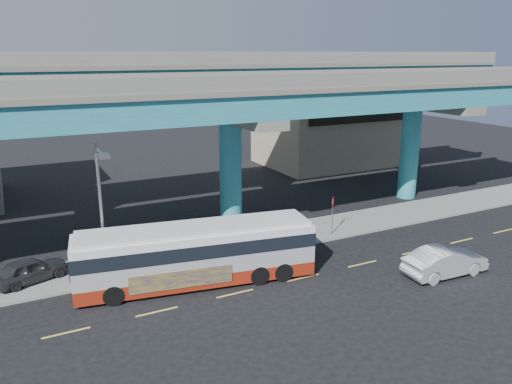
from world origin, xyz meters
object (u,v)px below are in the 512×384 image
sedan (445,261)px  stop_sign (333,207)px  parked_car (30,270)px  street_lamp (102,196)px  transit_bus (197,252)px

sedan → stop_sign: stop_sign is taller
parked_car → street_lamp: bearing=-139.5°
sedan → parked_car: sedan is taller
sedan → parked_car: (-19.99, 8.99, 0.00)m
parked_car → stop_sign: bearing=-113.8°
stop_sign → sedan: bearing=-98.0°
transit_bus → street_lamp: size_ratio=1.74×
sedan → parked_car: bearing=68.6°
transit_bus → stop_sign: size_ratio=4.86×
sedan → stop_sign: 7.99m
sedan → stop_sign: (-1.96, 7.65, 1.21)m
transit_bus → stop_sign: (10.28, 2.47, 0.28)m
sedan → stop_sign: size_ratio=1.89×
transit_bus → parked_car: size_ratio=3.08×
transit_bus → sedan: (12.23, -5.18, -0.93)m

